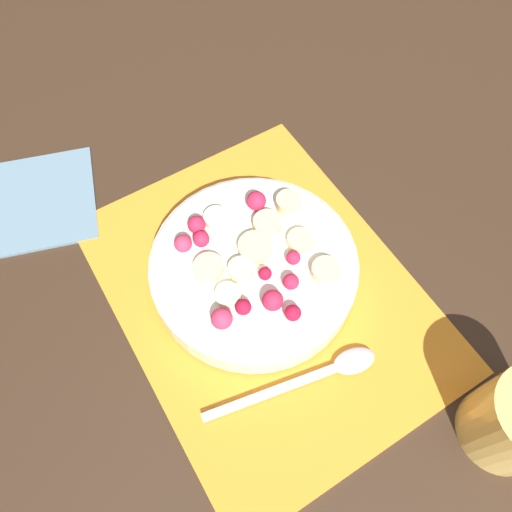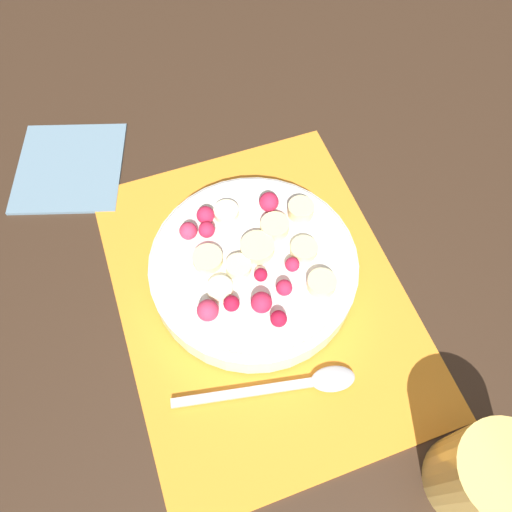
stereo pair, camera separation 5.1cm
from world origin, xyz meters
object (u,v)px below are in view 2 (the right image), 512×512
spoon (301,384)px  napkin (69,166)px  fruit_bowl (256,265)px  drinking_glass (487,476)px

spoon → napkin: size_ratio=1.05×
fruit_bowl → napkin: 0.28m
spoon → napkin: bearing=126.9°
drinking_glass → fruit_bowl: bearing=-156.9°
spoon → drinking_glass: drinking_glass is taller
spoon → drinking_glass: 0.18m
spoon → napkin: (-0.35, -0.17, -0.01)m
spoon → drinking_glass: bearing=-38.8°
drinking_glass → spoon: bearing=-139.9°
drinking_glass → napkin: (-0.48, -0.28, -0.04)m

